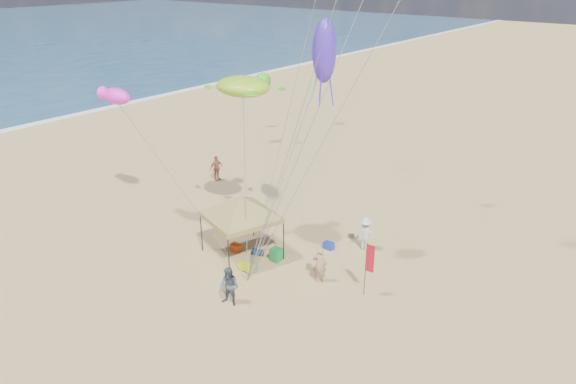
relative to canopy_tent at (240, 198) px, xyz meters
The scene contains 18 objects.
ground 4.64m from the canopy_tent, 42.30° to the right, with size 280.00×280.00×0.00m, color tan.
canopy_tent is the anchor object (origin of this frame).
feather_flag 7.23m from the canopy_tent, ahead, with size 0.41×0.06×2.71m.
cooler_red 3.12m from the canopy_tent, 168.49° to the left, with size 0.54×0.38×0.38m, color #C43B0F.
cooler_blue 5.54m from the canopy_tent, 46.63° to the left, with size 0.54×0.38×0.38m, color #1535AA.
bag_navy 3.18m from the canopy_tent, 34.67° to the left, with size 0.36×0.36×0.60m, color #0D233D.
bag_orange 4.73m from the canopy_tent, 125.26° to the left, with size 0.36×0.36×0.60m, color orange.
chair_green 3.46m from the canopy_tent, 20.51° to the left, with size 0.50×0.50×0.70m, color #167D37.
chair_yellow 3.95m from the canopy_tent, 155.51° to the left, with size 0.50×0.50×0.70m, color yellow.
crate_grey 3.57m from the canopy_tent, 28.33° to the right, with size 0.34×0.30×0.28m, color slate.
beach_cart 3.43m from the canopy_tent, 39.52° to the right, with size 0.90×0.50×0.24m, color #CEDF18.
person_near_a 5.18m from the canopy_tent, ahead, with size 0.68×0.44×1.86m, color tan.
person_near_b 4.99m from the canopy_tent, 53.88° to the right, with size 0.90×0.70×1.85m, color #3E4555.
person_near_c 6.94m from the canopy_tent, 44.15° to the left, with size 1.19×0.69×1.85m, color beige.
person_far_a 11.13m from the canopy_tent, 142.76° to the left, with size 1.06×0.44×1.81m, color #AA5941.
turtle_kite 5.57m from the canopy_tent, 123.81° to the left, with size 2.94×2.35×0.98m, color #88C71E.
fish_kite 9.15m from the canopy_tent, behind, with size 2.02×1.01×0.90m, color #FF27D4.
squid_kite 8.35m from the canopy_tent, 30.30° to the left, with size 1.07×1.07×2.78m, color #4523C2.
Camera 1 is at (14.58, -15.20, 14.04)m, focal length 32.98 mm.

